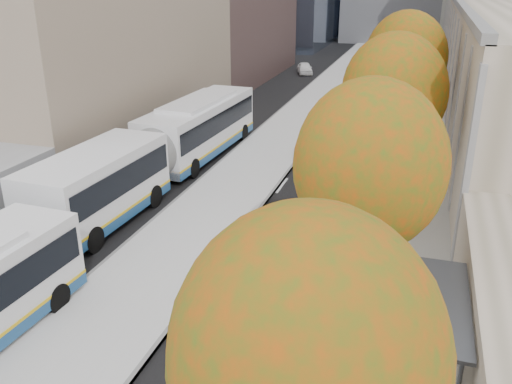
% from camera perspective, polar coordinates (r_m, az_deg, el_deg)
% --- Properties ---
extents(bus_platform, '(4.25, 150.00, 0.15)m').
position_cam_1_polar(bus_platform, '(38.53, 3.71, 6.81)').
color(bus_platform, silver).
rests_on(bus_platform, ground).
extents(sidewalk, '(4.75, 150.00, 0.08)m').
position_cam_1_polar(sidewalk, '(37.57, 15.70, 5.58)').
color(sidewalk, gray).
rests_on(sidewalk, ground).
extents(bus_shelter, '(1.90, 4.40, 2.53)m').
position_cam_1_polar(bus_shelter, '(14.52, 18.42, -12.30)').
color(bus_shelter, '#383A3F').
rests_on(bus_shelter, sidewalk).
extents(tree_b, '(4.00, 4.00, 6.97)m').
position_cam_1_polar(tree_b, '(8.08, 5.37, -16.89)').
color(tree_b, '#321D15').
rests_on(tree_b, sidewalk).
extents(tree_c, '(4.20, 4.20, 7.28)m').
position_cam_1_polar(tree_c, '(15.04, 11.89, 2.69)').
color(tree_c, '#321D15').
rests_on(tree_c, sidewalk).
extents(tree_d, '(4.40, 4.40, 7.60)m').
position_cam_1_polar(tree_d, '(23.68, 14.31, 10.01)').
color(tree_d, '#321D15').
rests_on(tree_d, sidewalk).
extents(tree_e, '(4.60, 4.60, 7.92)m').
position_cam_1_polar(tree_e, '(32.52, 15.46, 13.38)').
color(tree_e, '#321D15').
rests_on(tree_e, sidewalk).
extents(bus_far, '(3.61, 19.31, 3.20)m').
position_cam_1_polar(bus_far, '(28.61, -9.63, 4.66)').
color(bus_far, white).
rests_on(bus_far, ground).
extents(distant_car, '(2.52, 3.86, 1.22)m').
position_cam_1_polar(distant_car, '(60.70, 5.16, 12.85)').
color(distant_car, white).
rests_on(distant_car, ground).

